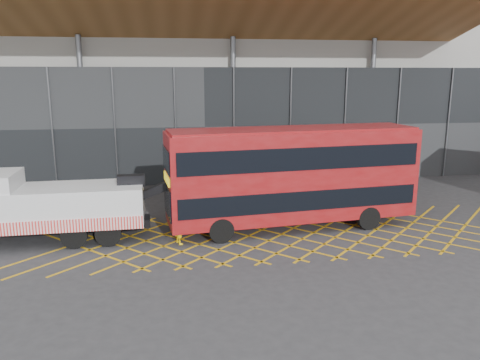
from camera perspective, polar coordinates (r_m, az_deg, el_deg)
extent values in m
plane|color=#2C2B2E|center=(22.09, -7.21, -7.18)|extent=(120.00, 120.00, 0.00)
cube|color=#C89112|center=(22.54, -19.60, -7.41)|extent=(7.16, 7.16, 0.01)
cube|color=#C89112|center=(22.54, -19.60, -7.41)|extent=(7.16, 7.16, 0.01)
cube|color=#C89112|center=(22.28, -15.53, -7.37)|extent=(7.16, 7.16, 0.01)
cube|color=#C89112|center=(22.28, -15.53, -7.37)|extent=(7.16, 7.16, 0.01)
cube|color=#C89112|center=(22.13, -11.38, -7.29)|extent=(7.16, 7.16, 0.01)
cube|color=#C89112|center=(22.13, -11.38, -7.29)|extent=(7.16, 7.16, 0.01)
cube|color=#C89112|center=(22.09, -7.21, -7.17)|extent=(7.16, 7.16, 0.01)
cube|color=#C89112|center=(22.09, -7.21, -7.17)|extent=(7.16, 7.16, 0.01)
cube|color=#C89112|center=(22.17, -3.04, -7.01)|extent=(7.16, 7.16, 0.01)
cube|color=#C89112|center=(22.17, -3.04, -7.01)|extent=(7.16, 7.16, 0.01)
cube|color=#C89112|center=(22.36, 1.07, -6.82)|extent=(7.16, 7.16, 0.01)
cube|color=#C89112|center=(22.36, 1.07, -6.82)|extent=(7.16, 7.16, 0.01)
cube|color=#C89112|center=(22.67, 5.09, -6.59)|extent=(7.16, 7.16, 0.01)
cube|color=#C89112|center=(22.67, 5.09, -6.59)|extent=(7.16, 7.16, 0.01)
cube|color=#C89112|center=(23.08, 8.99, -6.35)|extent=(7.16, 7.16, 0.01)
cube|color=#C89112|center=(23.08, 8.99, -6.35)|extent=(7.16, 7.16, 0.01)
cube|color=#C89112|center=(23.59, 12.72, -6.09)|extent=(7.16, 7.16, 0.01)
cube|color=#C89112|center=(23.59, 12.72, -6.09)|extent=(7.16, 7.16, 0.01)
cube|color=#C89112|center=(24.20, 16.28, -5.81)|extent=(7.16, 7.16, 0.01)
cube|color=#C89112|center=(24.20, 16.28, -5.81)|extent=(7.16, 7.16, 0.01)
cube|color=#C89112|center=(24.90, 19.65, -5.53)|extent=(7.16, 7.16, 0.01)
cube|color=#C89112|center=(24.90, 19.65, -5.53)|extent=(7.16, 7.16, 0.01)
cube|color=#C89112|center=(25.67, 22.82, -5.25)|extent=(7.16, 7.16, 0.01)
cube|color=#C89112|center=(25.67, 22.82, -5.25)|extent=(7.16, 7.16, 0.01)
cube|color=#C89112|center=(26.52, 25.79, -4.97)|extent=(7.16, 7.16, 0.01)
cube|color=#C89112|center=(26.52, 25.79, -4.97)|extent=(7.16, 7.16, 0.01)
cube|color=gray|center=(39.89, -5.27, 14.80)|extent=(55.00, 14.00, 18.00)
cube|color=black|center=(32.76, -4.36, 6.54)|extent=(55.00, 0.80, 8.00)
cube|color=brown|center=(29.08, -8.26, 20.51)|extent=(40.00, 11.93, 4.07)
cylinder|color=#595B60|center=(32.89, -18.54, 7.71)|extent=(0.36, 0.36, 10.00)
cylinder|color=#595B60|center=(32.67, -0.83, 8.32)|extent=(0.36, 0.36, 10.00)
cylinder|color=#595B60|center=(35.40, 15.60, 8.20)|extent=(0.36, 0.36, 10.00)
cube|color=black|center=(23.25, -23.25, -5.23)|extent=(9.94, 1.36, 0.37)
cube|color=silver|center=(22.68, -19.87, -2.77)|extent=(6.55, 2.81, 1.67)
cube|color=red|center=(21.59, -20.32, -5.30)|extent=(6.47, 0.27, 0.57)
cube|color=silver|center=(23.04, -26.75, -0.07)|extent=(1.12, 2.54, 0.73)
cube|color=black|center=(22.14, -13.14, -0.06)|extent=(1.27, 0.56, 0.52)
cube|color=black|center=(22.23, -10.39, -1.27)|extent=(2.29, 0.44, 1.13)
cylinder|color=black|center=(21.74, -15.75, -6.30)|extent=(1.16, 0.40, 1.15)
cylinder|color=black|center=(23.82, -15.28, -4.61)|extent=(1.16, 0.40, 1.15)
cube|color=maroon|center=(23.04, 6.43, 0.73)|extent=(12.45, 4.18, 4.31)
cube|color=black|center=(23.27, 6.37, -1.70)|extent=(11.98, 4.19, 0.94)
cube|color=black|center=(22.86, 6.49, 3.16)|extent=(11.98, 4.19, 1.05)
cube|color=black|center=(21.85, -8.81, -2.57)|extent=(0.34, 2.48, 1.44)
cube|color=black|center=(21.43, -8.98, 2.45)|extent=(0.34, 2.48, 1.05)
cube|color=yellow|center=(21.60, -8.93, 0.13)|extent=(0.28, 1.98, 0.39)
cube|color=maroon|center=(22.70, 6.57, 6.15)|extent=(12.19, 3.93, 0.13)
cylinder|color=black|center=(21.34, -2.30, -6.16)|extent=(1.18, 0.46, 1.15)
cylinder|color=black|center=(23.70, -3.64, -4.25)|extent=(1.18, 0.46, 1.15)
cylinder|color=black|center=(23.99, 15.37, -4.49)|extent=(1.18, 0.46, 1.15)
cylinder|color=black|center=(26.11, 12.61, -2.95)|extent=(1.18, 0.46, 1.15)
imported|color=yellow|center=(21.27, -7.47, -5.34)|extent=(0.66, 0.79, 1.85)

